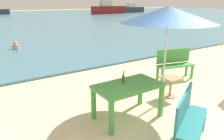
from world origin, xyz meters
The scene contains 10 objects.
sea_water centered at (0.00, 30.00, 0.04)m, with size 120.00×50.00×0.08m, color teal.
picnic_table_green centered at (-1.05, 1.60, 0.65)m, with size 1.40×0.80×0.76m.
beer_bottle_amber centered at (-1.07, 1.74, 0.85)m, with size 0.07×0.07×0.26m.
patio_umbrella centered at (0.09, 1.70, 2.12)m, with size 2.10×2.10×2.30m.
side_table_wood centered at (0.52, 1.82, 0.35)m, with size 0.44×0.44×0.54m.
bench_teal_center centered at (-0.74, 0.32, 0.54)m, with size 1.23×0.88×0.95m.
bench_green_right centered at (1.68, 2.72, 0.54)m, with size 1.25×0.64×0.95m.
swimmer_person centered at (-1.81, 9.90, 0.24)m, with size 0.34×0.34×0.41m.
boat_cargo_ship centered at (18.93, 33.76, 0.96)m, with size 6.70×1.83×2.44m.
boat_barge centered at (25.59, 34.86, 0.76)m, with size 5.21×1.42×1.90m.
Camera 1 is at (-3.57, -1.63, 2.40)m, focal length 34.19 mm.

